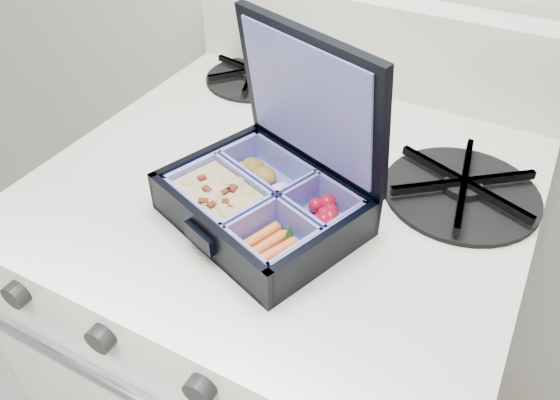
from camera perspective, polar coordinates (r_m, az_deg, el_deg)
The scene contains 5 objects.
stove at distance 1.06m, azimuth 1.05°, elevation -16.98°, with size 0.61×0.61×0.91m, color silver, non-canonical shape.
bento_box at distance 0.63m, azimuth -1.89°, elevation -0.45°, with size 0.21×0.17×0.05m, color black, non-canonical shape.
burner_grate at distance 0.71m, azimuth 18.58°, elevation 1.40°, with size 0.19×0.19×0.03m, color black.
burner_grate_rear at distance 0.94m, azimuth -2.75°, elevation 12.94°, with size 0.16×0.16×0.02m, color black.
fork at distance 0.70m, azimuth 7.66°, elevation 1.76°, with size 0.03×0.20×0.01m, color silver, non-canonical shape.
Camera 1 is at (0.11, 1.15, 1.35)m, focal length 35.00 mm.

